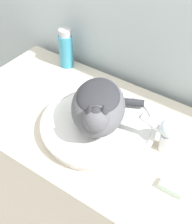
% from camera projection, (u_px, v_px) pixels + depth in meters
% --- Properties ---
extents(wall_back, '(8.00, 0.05, 2.40)m').
position_uv_depth(wall_back, '(164.00, 14.00, 1.13)').
color(wall_back, silver).
rests_on(wall_back, ground_plane).
extents(vanity_counter, '(1.26, 0.58, 0.88)m').
position_uv_depth(vanity_counter, '(107.00, 198.00, 1.43)').
color(vanity_counter, beige).
rests_on(vanity_counter, ground_plane).
extents(sink_basin, '(0.42, 0.42, 0.05)m').
position_uv_depth(sink_basin, '(98.00, 124.00, 1.12)').
color(sink_basin, white).
rests_on(sink_basin, vanity_counter).
extents(cat, '(0.29, 0.33, 0.17)m').
position_uv_depth(cat, '(98.00, 105.00, 1.05)').
color(cat, '#56565B').
rests_on(cat, sink_basin).
extents(faucet, '(0.13, 0.06, 0.13)m').
position_uv_depth(faucet, '(165.00, 132.00, 1.01)').
color(faucet, silver).
rests_on(faucet, vanity_counter).
extents(mouthwash_bottle, '(0.06, 0.06, 0.18)m').
position_uv_depth(mouthwash_bottle, '(66.00, 49.00, 1.38)').
color(mouthwash_bottle, teal).
rests_on(mouthwash_bottle, vanity_counter).
extents(soap_bar, '(0.07, 0.04, 0.02)m').
position_uv_depth(soap_bar, '(172.00, 188.00, 0.94)').
color(soap_bar, silver).
rests_on(soap_bar, vanity_counter).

